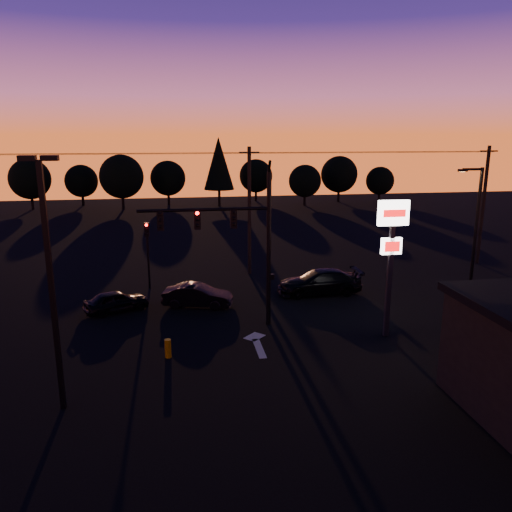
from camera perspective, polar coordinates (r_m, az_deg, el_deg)
The scene contains 23 objects.
ground at distance 22.90m, azimuth -0.46°, elevation -11.61°, with size 120.00×120.00×0.00m, color black.
lane_arrow at distance 24.47m, azimuth 0.11°, elevation -9.87°, with size 1.20×3.10×0.01m.
traffic_signal_mast at distance 25.11m, azimuth -2.11°, elevation 2.55°, with size 6.79×0.52×8.58m.
secondary_signal at distance 32.74m, azimuth -12.29°, elevation 1.17°, with size 0.30×0.31×4.35m.
parking_lot_light at distance 18.55m, azimuth -22.51°, elevation -1.48°, with size 1.25×0.30×9.14m.
pylon_sign at distance 24.68m, azimuth 15.25°, elevation 1.82°, with size 1.50×0.28×6.80m.
streetlight at distance 31.53m, azimuth 23.70°, elevation 2.74°, with size 1.55×0.35×8.00m.
utility_pole_1 at distance 35.23m, azimuth -0.76°, elevation 5.22°, with size 1.40×0.26×9.00m.
utility_pole_2 at distance 41.84m, azimuth 24.53°, elevation 5.34°, with size 1.40×0.26×9.00m.
power_wires at distance 34.86m, azimuth -0.78°, elevation 11.70°, with size 36.00×1.22×0.07m.
bollard at distance 23.16m, azimuth -10.02°, elevation -10.36°, with size 0.29×0.29×0.86m, color #A76C00.
tree_0 at distance 73.15m, azimuth -24.43°, elevation 8.02°, with size 5.36×5.36×6.74m.
tree_1 at distance 74.84m, azimuth -19.33°, elevation 8.08°, with size 4.54×4.54×5.71m.
tree_2 at distance 69.01m, azimuth -15.13°, elevation 8.75°, with size 5.77×5.78×7.26m.
tree_3 at distance 72.71m, azimuth -10.03°, elevation 8.74°, with size 4.95×4.95×6.22m.
tree_4 at distance 69.83m, azimuth -4.28°, elevation 10.51°, with size 4.18×4.18×9.50m.
tree_5 at distance 75.68m, azimuth -0.01°, elevation 9.14°, with size 4.95×4.95×6.22m.
tree_6 at distance 71.11m, azimuth 5.61°, elevation 8.53°, with size 4.54×4.54×5.71m.
tree_7 at distance 75.65m, azimuth 9.49°, elevation 9.19°, with size 5.36×5.36×6.74m.
tree_8 at distance 76.93m, azimuth 13.99°, elevation 8.35°, with size 4.12×4.12×5.19m.
car_left at distance 29.45m, azimuth -15.66°, elevation -4.99°, with size 1.44×3.58×1.22m, color black.
car_mid at distance 29.34m, azimuth -6.70°, elevation -4.52°, with size 1.40×4.01×1.32m, color black.
car_right at distance 31.68m, azimuth 7.27°, elevation -2.95°, with size 2.15×5.29×1.53m, color black.
Camera 1 is at (-3.16, -20.45, 9.80)m, focal length 35.00 mm.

